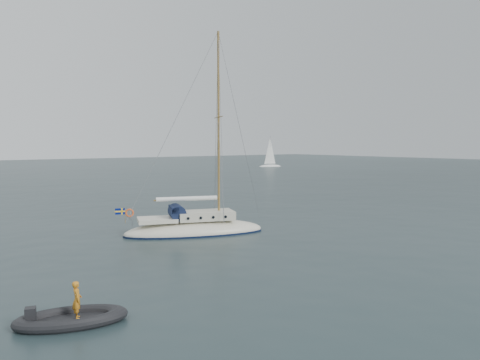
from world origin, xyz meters
TOP-DOWN VIEW (x-y plane):
  - ground at (0.00, 0.00)m, footprint 300.00×300.00m
  - sailboat at (-3.14, 0.70)m, footprint 9.84×2.95m
  - dinghy at (-4.38, 1.17)m, footprint 3.07×1.39m
  - rib at (-14.69, -10.12)m, footprint 3.73×1.69m
  - distant_yacht_b at (57.16, 62.87)m, footprint 6.11×3.26m

SIDE VIEW (x-z plane):
  - ground at x=0.00m, z-range 0.00..0.00m
  - dinghy at x=-4.38m, z-range -0.03..0.41m
  - rib at x=-14.69m, z-range -0.51..0.97m
  - sailboat at x=-3.14m, z-range -5.94..8.06m
  - distant_yacht_b at x=57.16m, z-range -0.59..7.51m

